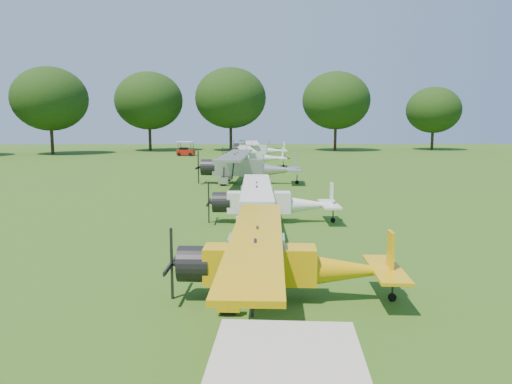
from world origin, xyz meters
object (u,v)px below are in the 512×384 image
at_px(aircraft_2, 277,259).
at_px(aircraft_7, 251,145).
at_px(golf_cart, 185,151).
at_px(aircraft_4, 246,165).
at_px(aircraft_6, 257,148).
at_px(aircraft_3, 269,199).
at_px(aircraft_5, 252,155).

distance_m(aircraft_2, aircraft_7, 62.25).
bearing_deg(golf_cart, aircraft_4, -65.53).
bearing_deg(aircraft_4, aircraft_7, 92.97).
bearing_deg(aircraft_6, golf_cart, 150.55).
bearing_deg(aircraft_2, aircraft_3, 91.95).
distance_m(aircraft_4, golf_cart, 31.61).
bearing_deg(aircraft_5, aircraft_2, -92.90).
bearing_deg(aircraft_3, aircraft_5, 91.85).
bearing_deg(aircraft_5, aircraft_4, -95.88).
distance_m(aircraft_3, aircraft_4, 14.24).
bearing_deg(aircraft_4, golf_cart, 108.87).
bearing_deg(aircraft_4, aircraft_2, -83.92).
xyz_separation_m(aircraft_2, aircraft_6, (0.61, 49.35, 0.20)).
xyz_separation_m(aircraft_3, aircraft_4, (-1.03, 14.20, 0.32)).
height_order(aircraft_2, golf_cart, golf_cart).
xyz_separation_m(aircraft_4, golf_cart, (-8.01, 30.57, -0.75)).
height_order(aircraft_2, aircraft_7, aircraft_2).
height_order(aircraft_7, golf_cart, golf_cart).
height_order(aircraft_6, golf_cart, aircraft_6).
bearing_deg(aircraft_7, aircraft_3, -99.28).
relative_size(aircraft_5, aircraft_6, 0.92).
xyz_separation_m(aircraft_4, aircraft_5, (0.66, 13.63, -0.22)).
distance_m(aircraft_4, aircraft_5, 13.65).
relative_size(aircraft_6, aircraft_7, 1.21).
bearing_deg(aircraft_6, aircraft_7, 92.40).
bearing_deg(aircraft_3, aircraft_6, 90.54).
relative_size(aircraft_3, aircraft_7, 1.02).
relative_size(aircraft_5, golf_cart, 4.20).
height_order(aircraft_2, aircraft_6, aircraft_6).
xyz_separation_m(aircraft_6, golf_cart, (-9.42, 5.26, -0.64)).
xyz_separation_m(aircraft_4, aircraft_7, (0.80, 38.21, -0.34)).
xyz_separation_m(aircraft_2, aircraft_7, (0.00, 62.25, -0.02)).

